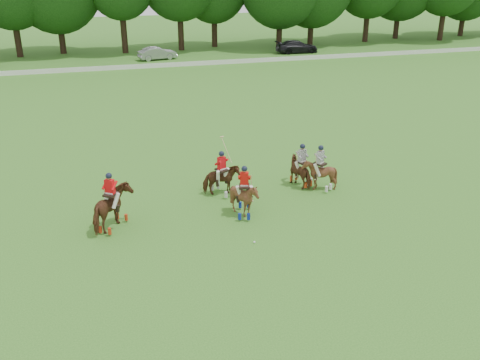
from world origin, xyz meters
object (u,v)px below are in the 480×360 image
object	(u,v)px
polo_red_a	(112,208)
polo_red_b	(222,180)
polo_red_c	(244,198)
polo_stripe_a	(301,171)
polo_ball	(254,242)
car_mid	(157,53)
polo_stripe_b	(319,174)
car_right	(297,47)

from	to	relation	value
polo_red_a	polo_red_b	size ratio (longest dim) A/B	0.91
polo_red_c	polo_stripe_a	size ratio (longest dim) A/B	1.07
polo_red_c	polo_ball	bearing A→B (deg)	-97.06
car_mid	polo_stripe_b	size ratio (longest dim) A/B	1.85
car_mid	polo_ball	size ratio (longest dim) A/B	46.06
polo_stripe_a	polo_red_a	bearing A→B (deg)	-167.14
car_right	polo_stripe_b	xyz separation A→B (m)	(-13.51, -37.22, 0.08)
polo_red_c	car_right	bearing A→B (deg)	65.47
polo_red_b	polo_red_c	xyz separation A→B (m)	(0.40, -2.41, 0.06)
car_mid	polo_red_c	size ratio (longest dim) A/B	1.80
car_right	polo_stripe_b	bearing A→B (deg)	160.56
polo_stripe_a	polo_stripe_b	distance (m)	0.95
polo_red_c	polo_stripe_a	bearing A→B (deg)	33.81
car_mid	polo_stripe_b	distance (m)	37.32
car_mid	polo_red_b	world-z (taller)	polo_red_b
polo_red_a	polo_ball	bearing A→B (deg)	-28.22
polo_red_a	polo_stripe_a	world-z (taller)	polo_red_a
polo_stripe_b	polo_red_a	bearing A→B (deg)	-171.86
car_mid	polo_red_a	world-z (taller)	polo_red_a
polo_red_b	car_mid	bearing A→B (deg)	86.97
polo_red_a	polo_stripe_a	bearing A→B (deg)	12.86
polo_red_a	polo_ball	size ratio (longest dim) A/B	27.45
polo_red_a	car_right	bearing A→B (deg)	58.86
polo_red_b	polo_red_c	bearing A→B (deg)	-80.63
polo_stripe_b	car_mid	bearing A→B (deg)	94.20
car_mid	car_right	bearing A→B (deg)	-100.80
polo_stripe_b	polo_ball	size ratio (longest dim) A/B	24.87
polo_stripe_a	polo_red_c	bearing A→B (deg)	-146.19
polo_red_a	polo_red_c	size ratio (longest dim) A/B	1.07
polo_stripe_a	polo_stripe_b	world-z (taller)	polo_stripe_b
polo_red_b	polo_stripe_b	size ratio (longest dim) A/B	1.21
car_mid	polo_red_a	xyz separation A→B (m)	(-7.10, -38.63, 0.23)
car_right	polo_ball	distance (m)	45.23
polo_red_c	polo_stripe_b	size ratio (longest dim) A/B	1.03
car_right	polo_stripe_a	bearing A→B (deg)	159.32
polo_red_a	polo_stripe_a	xyz separation A→B (m)	(9.19, 2.10, -0.15)
car_mid	polo_red_b	size ratio (longest dim) A/B	1.53
polo_stripe_b	polo_ball	world-z (taller)	polo_stripe_b
car_right	polo_stripe_a	size ratio (longest dim) A/B	2.30
polo_stripe_a	polo_stripe_b	xyz separation A→B (m)	(0.64, -0.69, 0.04)
polo_red_c	car_mid	bearing A→B (deg)	87.74
polo_stripe_a	polo_ball	bearing A→B (deg)	-128.67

